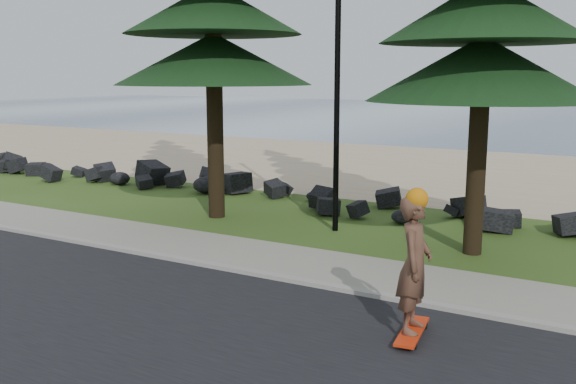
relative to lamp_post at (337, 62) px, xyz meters
name	(u,v)px	position (x,y,z in m)	size (l,w,h in m)	color
ground	(268,262)	(0.00, -3.20, -4.13)	(160.00, 160.00, 0.00)	#365319
road	(109,338)	(0.00, -7.70, -4.12)	(160.00, 7.00, 0.02)	black
kerb	(244,271)	(0.00, -4.10, -4.08)	(160.00, 0.20, 0.10)	#99958A
sidewalk	(273,258)	(0.00, -3.00, -4.09)	(160.00, 2.00, 0.08)	#9B9682
beach_sand	(457,172)	(0.00, 11.30, -4.13)	(160.00, 15.00, 0.01)	tan
ocean	(569,118)	(0.00, 47.80, -4.13)	(160.00, 58.00, 0.01)	#3A566F
seawall_boulders	(372,213)	(0.00, 2.40, -4.13)	(60.00, 2.40, 1.10)	black
lamp_post	(337,62)	(0.00, 0.00, 0.00)	(0.25, 0.14, 8.14)	black
skateboarder	(415,265)	(3.89, -5.47, -3.01)	(0.57, 1.24, 2.25)	red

